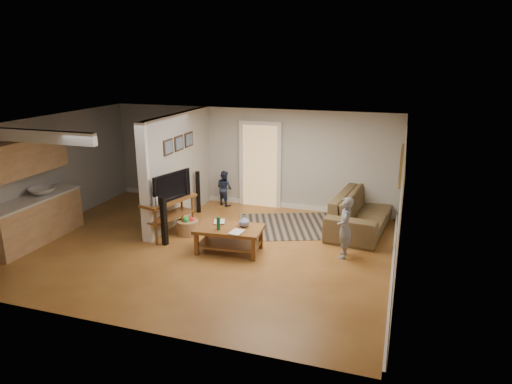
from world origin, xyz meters
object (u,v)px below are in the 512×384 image
Objects in this scene: speaker_right at (198,192)px; toy_basket at (188,226)px; child at (343,257)px; coffee_table at (230,233)px; speaker_left at (164,221)px; toddler at (225,205)px; tv_console at (169,202)px; sofa at (362,226)px.

speaker_right is 1.52m from toy_basket.
toy_basket is at bearing -96.96° from child.
toy_basket is (-1.22, 0.57, -0.22)m from coffee_table.
speaker_left reaches higher than toddler.
tv_console is at bearing -94.38° from child.
toy_basket reaches higher than sofa.
speaker_left is 2.11m from speaker_right.
speaker_right is (-0.22, 2.10, 0.01)m from speaker_left.
tv_console is at bearing 164.84° from coffee_table.
speaker_left is 2.11× the size of toy_basket.
coffee_table is 1.41m from speaker_left.
speaker_right is at bearing 100.29° from sofa.
speaker_right is 1.14× the size of toddler.
toddler is at bearing 39.79° from speaker_right.
sofa is at bearing 169.51° from child.
coffee_table is 2.25m from child.
tv_console is 1.32× the size of speaker_right.
speaker_left is 1.11× the size of toddler.
toddler is at bearing 97.81° from tv_console.
tv_console reaches higher than coffee_table.
speaker_right reaches higher than coffee_table.
speaker_right is at bearing -117.01° from child.
tv_console is (-1.56, 0.42, 0.34)m from coffee_table.
speaker_left is at bearing -176.01° from coffee_table.
speaker_right is (-3.98, -0.23, 0.52)m from sofa.
coffee_table reaches higher than toddler.
coffee_table is at bearing 16.85° from speaker_left.
tv_console reaches higher than child.
tv_console is 1.50× the size of toddler.
toddler is at bearing 99.12° from speaker_left.
sofa is 4.46m from speaker_left.
speaker_left is at bearing -57.38° from tv_console.
speaker_left reaches higher than toy_basket.
coffee_table is 1.65m from tv_console.
speaker_right reaches higher than speaker_left.
speaker_right is (-1.62, 2.00, 0.12)m from coffee_table.
child is at bearing 11.14° from coffee_table.
tv_console is 1.14× the size of child.
child is (3.73, 0.01, -0.74)m from tv_console.
speaker_right reaches higher than toy_basket.
child reaches higher than sofa.
child is (3.79, -1.57, -0.52)m from speaker_right.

